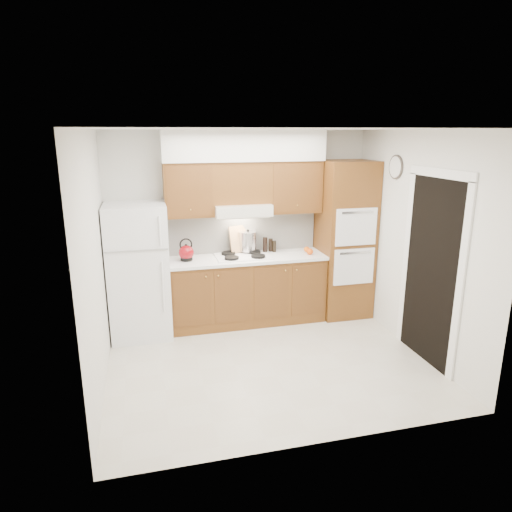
{
  "coord_description": "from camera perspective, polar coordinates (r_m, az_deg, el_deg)",
  "views": [
    {
      "loc": [
        -1.31,
        -4.61,
        2.57
      ],
      "look_at": [
        -0.04,
        0.45,
        1.15
      ],
      "focal_mm": 32.0,
      "sensor_mm": 36.0,
      "label": 1
    }
  ],
  "objects": [
    {
      "name": "floor",
      "position": [
        5.43,
        1.55,
        -12.99
      ],
      "size": [
        3.6,
        3.6,
        0.0
      ],
      "primitive_type": "plane",
      "color": "beige",
      "rests_on": "ground"
    },
    {
      "name": "ceiling",
      "position": [
        4.79,
        1.78,
        15.58
      ],
      "size": [
        3.6,
        3.6,
        0.0
      ],
      "primitive_type": "plane",
      "color": "white",
      "rests_on": "wall_back"
    },
    {
      "name": "wall_back",
      "position": [
        6.37,
        -2.0,
        3.73
      ],
      "size": [
        3.6,
        0.02,
        2.6
      ],
      "primitive_type": "cube",
      "color": "silver",
      "rests_on": "floor"
    },
    {
      "name": "wall_left",
      "position": [
        4.8,
        -19.48,
        -0.99
      ],
      "size": [
        0.02,
        3.0,
        2.6
      ],
      "primitive_type": "cube",
      "color": "silver",
      "rests_on": "floor"
    },
    {
      "name": "wall_right",
      "position": [
        5.7,
        19.37,
        1.48
      ],
      "size": [
        0.02,
        3.0,
        2.6
      ],
      "primitive_type": "cube",
      "color": "silver",
      "rests_on": "floor"
    },
    {
      "name": "fridge",
      "position": [
        6.0,
        -14.46,
        -1.83
      ],
      "size": [
        0.75,
        0.72,
        1.72
      ],
      "primitive_type": "cube",
      "color": "white",
      "rests_on": "floor"
    },
    {
      "name": "base_cabinets",
      "position": [
        6.32,
        -1.13,
        -4.35
      ],
      "size": [
        2.11,
        0.6,
        0.9
      ],
      "primitive_type": "cube",
      "color": "brown",
      "rests_on": "floor"
    },
    {
      "name": "countertop",
      "position": [
        6.17,
        -1.13,
        -0.27
      ],
      "size": [
        2.13,
        0.62,
        0.04
      ],
      "primitive_type": "cube",
      "color": "white",
      "rests_on": "base_cabinets"
    },
    {
      "name": "backsplash",
      "position": [
        6.38,
        -1.74,
        3.01
      ],
      "size": [
        2.11,
        0.03,
        0.56
      ],
      "primitive_type": "cube",
      "color": "white",
      "rests_on": "countertop"
    },
    {
      "name": "oven_cabinet",
      "position": [
        6.57,
        11.02,
        2.02
      ],
      "size": [
        0.7,
        0.65,
        2.2
      ],
      "primitive_type": "cube",
      "color": "brown",
      "rests_on": "floor"
    },
    {
      "name": "upper_cab_left",
      "position": [
        6.01,
        -8.45,
        8.2
      ],
      "size": [
        0.63,
        0.33,
        0.7
      ],
      "primitive_type": "cube",
      "color": "brown",
      "rests_on": "wall_back"
    },
    {
      "name": "upper_cab_right",
      "position": [
        6.32,
        4.7,
        8.64
      ],
      "size": [
        0.73,
        0.33,
        0.7
      ],
      "primitive_type": "cube",
      "color": "brown",
      "rests_on": "wall_back"
    },
    {
      "name": "range_hood",
      "position": [
        6.1,
        -1.81,
        5.84
      ],
      "size": [
        0.75,
        0.45,
        0.15
      ],
      "primitive_type": "cube",
      "color": "silver",
      "rests_on": "wall_back"
    },
    {
      "name": "upper_cab_over_hood",
      "position": [
        6.11,
        -1.95,
        9.17
      ],
      "size": [
        0.75,
        0.33,
        0.55
      ],
      "primitive_type": "cube",
      "color": "brown",
      "rests_on": "range_hood"
    },
    {
      "name": "soffit",
      "position": [
        6.08,
        -1.49,
        13.63
      ],
      "size": [
        2.13,
        0.36,
        0.4
      ],
      "primitive_type": "cube",
      "color": "silver",
      "rests_on": "wall_back"
    },
    {
      "name": "cooktop",
      "position": [
        6.17,
        -1.63,
        -0.02
      ],
      "size": [
        0.74,
        0.5,
        0.01
      ],
      "primitive_type": "cube",
      "color": "white",
      "rests_on": "countertop"
    },
    {
      "name": "doorway",
      "position": [
        5.48,
        21.01,
        -1.92
      ],
      "size": [
        0.02,
        0.9,
        2.1
      ],
      "primitive_type": "cube",
      "color": "black",
      "rests_on": "floor"
    },
    {
      "name": "wall_clock",
      "position": [
        6.03,
        17.09,
        10.58
      ],
      "size": [
        0.02,
        0.3,
        0.3
      ],
      "primitive_type": "cylinder",
      "rotation": [
        0.0,
        1.57,
        0.0
      ],
      "color": "#3F3833",
      "rests_on": "wall_right"
    },
    {
      "name": "kettle",
      "position": [
        6.02,
        -8.71,
        0.41
      ],
      "size": [
        0.25,
        0.25,
        0.2
      ],
      "primitive_type": "sphere",
      "rotation": [
        0.0,
        0.0,
        -0.33
      ],
      "color": "maroon",
      "rests_on": "countertop"
    },
    {
      "name": "cutting_board",
      "position": [
        6.32,
        -2.17,
        2.14
      ],
      "size": [
        0.29,
        0.18,
        0.37
      ],
      "primitive_type": "cube",
      "rotation": [
        -0.21,
        0.0,
        0.35
      ],
      "color": "tan",
      "rests_on": "countertop"
    },
    {
      "name": "stock_pot",
      "position": [
        6.35,
        -1.01,
        1.86
      ],
      "size": [
        0.29,
        0.29,
        0.26
      ],
      "primitive_type": "cylinder",
      "rotation": [
        0.0,
        0.0,
        -0.16
      ],
      "color": "silver",
      "rests_on": "cooktop"
    },
    {
      "name": "condiment_a",
      "position": [
        6.35,
        1.14,
        1.38
      ],
      "size": [
        0.07,
        0.07,
        0.22
      ],
      "primitive_type": "cylinder",
      "rotation": [
        0.0,
        0.0,
        0.07
      ],
      "color": "black",
      "rests_on": "countertop"
    },
    {
      "name": "condiment_b",
      "position": [
        6.43,
        1.85,
        1.39
      ],
      "size": [
        0.06,
        0.06,
        0.18
      ],
      "primitive_type": "cylinder",
      "rotation": [
        0.0,
        0.0,
        -0.16
      ],
      "color": "black",
      "rests_on": "countertop"
    },
    {
      "name": "condiment_c",
      "position": [
        6.42,
        2.29,
        1.23
      ],
      "size": [
        0.06,
        0.06,
        0.16
      ],
      "primitive_type": "cylinder",
      "rotation": [
        0.0,
        0.0,
        -0.05
      ],
      "color": "black",
      "rests_on": "countertop"
    },
    {
      "name": "orange_near",
      "position": [
        6.3,
        6.75,
        0.56
      ],
      "size": [
        0.12,
        0.12,
        0.09
      ],
      "primitive_type": "sphere",
      "rotation": [
        0.0,
        0.0,
        -0.43
      ],
      "color": "#EC4F0C",
      "rests_on": "countertop"
    },
    {
      "name": "orange_far",
      "position": [
        6.43,
        6.35,
        0.83
      ],
      "size": [
        0.1,
        0.1,
        0.08
      ],
      "primitive_type": "sphere",
      "rotation": [
        0.0,
        0.0,
        0.38
      ],
      "color": "#F95A0D",
      "rests_on": "countertop"
    }
  ]
}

